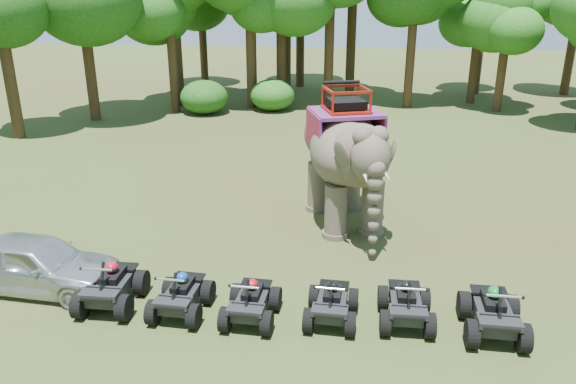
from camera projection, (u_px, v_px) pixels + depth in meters
The scene contains 26 objects.
ground at pixel (283, 273), 15.11m from camera, with size 110.00×110.00×0.00m, color #47381E.
elephant at pixel (345, 156), 17.65m from camera, with size 2.33×5.30×4.45m, color #4D4238, non-canonical shape.
parked_car at pixel (36, 263), 14.14m from camera, with size 1.70×4.24×1.44m, color silver.
atv_0 at pixel (111, 281), 13.42m from camera, with size 1.31×1.80×1.33m, color black, non-canonical shape.
atv_1 at pixel (181, 290), 13.12m from camera, with size 1.20×1.65×1.22m, color black, non-canonical shape.
atv_2 at pixel (251, 297), 12.86m from camera, with size 1.18×1.61×1.20m, color black, non-canonical shape.
atv_3 at pixel (332, 298), 12.82m from camera, with size 1.16×1.59×1.18m, color black, non-canonical shape.
atv_4 at pixel (406, 299), 12.75m from camera, with size 1.20×1.65×1.22m, color black, non-canonical shape.
atv_5 at pixel (494, 307), 12.34m from camera, with size 1.31×1.80×1.33m, color black, non-canonical shape.
tree_0 at pixel (330, 26), 34.23m from camera, with size 6.75×6.75×9.64m, color #195114, non-canonical shape.
tree_1 at pixel (412, 40), 33.67m from camera, with size 5.64×5.64×8.06m, color #195114, non-canonical shape.
tree_2 at pixel (504, 49), 32.70m from camera, with size 5.12×5.12×7.31m, color #195114, non-canonical shape.
tree_22 at pixel (4, 46), 26.65m from camera, with size 6.29×6.29×8.98m, color #195114, non-canonical shape.
tree_23 at pixel (86, 33), 30.23m from camera, with size 6.64×6.64×9.48m, color #195114, non-canonical shape.
tree_24 at pixel (172, 47), 32.56m from camera, with size 5.29×5.29×7.56m, color #195114, non-canonical shape.
tree_25 at pixel (250, 33), 33.47m from camera, with size 6.27×6.27×8.96m, color #195114, non-canonical shape.
tree_26 at pixel (476, 46), 35.03m from camera, with size 5.03×5.03×7.18m, color #195114, non-canonical shape.
tree_27 at pixel (175, 20), 33.82m from camera, with size 7.25×7.25×10.35m, color #195114, non-canonical shape.
tree_28 at pixel (352, 12), 37.41m from camera, with size 7.60×7.60×10.86m, color #195114, non-canonical shape.
tree_29 at pixel (252, 35), 34.69m from camera, with size 5.93×5.93×8.47m, color #195114, non-canonical shape.
tree_30 at pixel (481, 41), 37.97m from camera, with size 4.96×4.96×7.09m, color #195114, non-canonical shape.
tree_31 at pixel (300, 16), 40.17m from camera, with size 7.08×7.08×10.11m, color #195114, non-canonical shape.
tree_34 at pixel (287, 20), 38.91m from camera, with size 6.74×6.74×9.63m, color #195114, non-canonical shape.
tree_36 at pixel (202, 28), 40.63m from camera, with size 5.81×5.81×8.31m, color #195114, non-canonical shape.
tree_37 at pixel (576, 24), 37.29m from camera, with size 6.60×6.60×9.43m, color #195114, non-canonical shape.
tree_38 at pixel (281, 31), 34.57m from camera, with size 6.32×6.32×9.03m, color #195114, non-canonical shape.
Camera 1 is at (1.75, -13.25, 7.39)m, focal length 35.00 mm.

